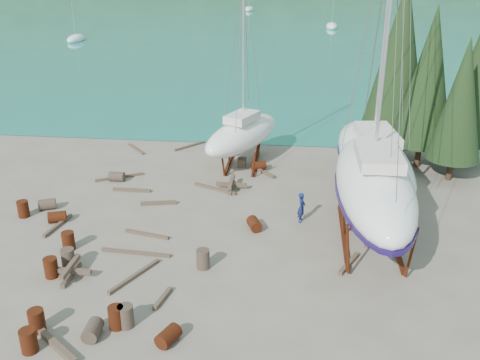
# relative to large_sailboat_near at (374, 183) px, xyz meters

# --- Properties ---
(ground) EXTENTS (600.00, 600.00, 0.00)m
(ground) POSITION_rel_large_sailboat_near_xyz_m (-8.40, -2.08, -2.92)
(ground) COLOR #645C4F
(ground) RESTS_ON ground
(cypress_near_right) EXTENTS (3.60, 3.60, 10.00)m
(cypress_near_right) POSITION_rel_large_sailboat_near_xyz_m (4.10, 9.92, 2.87)
(cypress_near_right) COLOR black
(cypress_near_right) RESTS_ON ground
(cypress_mid_right) EXTENTS (3.06, 3.06, 8.50)m
(cypress_mid_right) POSITION_rel_large_sailboat_near_xyz_m (5.60, 7.92, 2.00)
(cypress_mid_right) COLOR black
(cypress_mid_right) RESTS_ON ground
(cypress_back_left) EXTENTS (4.14, 4.14, 11.50)m
(cypress_back_left) POSITION_rel_large_sailboat_near_xyz_m (2.60, 11.92, 3.74)
(cypress_back_left) COLOR black
(cypress_back_left) RESTS_ON ground
(cypress_far_right) EXTENTS (3.24, 3.24, 9.00)m
(cypress_far_right) POSITION_rel_large_sailboat_near_xyz_m (7.10, 10.92, 2.29)
(cypress_far_right) COLOR black
(cypress_far_right) RESTS_ON ground
(moored_boat_left) EXTENTS (2.00, 5.00, 6.05)m
(moored_boat_left) POSITION_rel_large_sailboat_near_xyz_m (-38.40, 57.92, -2.53)
(moored_boat_left) COLOR white
(moored_boat_left) RESTS_ON ground
(moored_boat_mid) EXTENTS (2.00, 5.00, 6.05)m
(moored_boat_mid) POSITION_rel_large_sailboat_near_xyz_m (1.60, 77.92, -2.53)
(moored_boat_mid) COLOR white
(moored_boat_mid) RESTS_ON ground
(moored_boat_far) EXTENTS (2.00, 5.00, 6.05)m
(moored_boat_far) POSITION_rel_large_sailboat_near_xyz_m (-16.40, 107.92, -2.53)
(moored_boat_far) COLOR white
(moored_boat_far) RESTS_ON ground
(large_sailboat_near) EXTENTS (3.49, 11.55, 18.13)m
(large_sailboat_near) POSITION_rel_large_sailboat_near_xyz_m (0.00, 0.00, 0.00)
(large_sailboat_near) COLOR white
(large_sailboat_near) RESTS_ON ground
(large_sailboat_far) EXTENTS (4.39, 11.00, 16.93)m
(large_sailboat_far) POSITION_rel_large_sailboat_near_xyz_m (0.40, 3.58, -0.15)
(large_sailboat_far) COLOR white
(large_sailboat_far) RESTS_ON ground
(small_sailboat_shore) EXTENTS (5.43, 8.12, 12.47)m
(small_sailboat_shore) POSITION_rel_large_sailboat_near_xyz_m (-7.08, 9.05, -0.87)
(small_sailboat_shore) COLOR white
(small_sailboat_shore) RESTS_ON ground
(worker) EXTENTS (0.48, 0.64, 1.58)m
(worker) POSITION_rel_large_sailboat_near_xyz_m (-3.22, 1.40, -2.13)
(worker) COLOR #111A4C
(worker) RESTS_ON ground
(drum_1) EXTENTS (0.61, 0.90, 0.58)m
(drum_1) POSITION_rel_large_sailboat_near_xyz_m (-10.53, -8.44, -2.63)
(drum_1) COLOR #2D2823
(drum_1) RESTS_ON ground
(drum_2) EXTENTS (1.03, 0.85, 0.58)m
(drum_2) POSITION_rel_large_sailboat_near_xyz_m (-15.56, -0.09, -2.63)
(drum_2) COLOR #56250E
(drum_2) RESTS_ON ground
(drum_3) EXTENTS (0.58, 0.58, 0.88)m
(drum_3) POSITION_rel_large_sailboat_near_xyz_m (-12.42, -9.40, -2.48)
(drum_3) COLOR #56250E
(drum_3) RESTS_ON ground
(drum_4) EXTENTS (1.03, 0.86, 0.58)m
(drum_4) POSITION_rel_large_sailboat_near_xyz_m (-5.96, 8.13, -2.63)
(drum_4) COLOR #56250E
(drum_4) RESTS_ON ground
(drum_5) EXTENTS (0.58, 0.58, 0.88)m
(drum_5) POSITION_rel_large_sailboat_near_xyz_m (-7.42, -3.49, -2.48)
(drum_5) COLOR #2D2823
(drum_5) RESTS_ON ground
(drum_6) EXTENTS (0.87, 1.03, 0.58)m
(drum_6) POSITION_rel_large_sailboat_near_xyz_m (-5.52, 0.27, -2.63)
(drum_6) COLOR #56250E
(drum_6) RESTS_ON ground
(drum_7) EXTENTS (0.58, 0.58, 0.88)m
(drum_7) POSITION_rel_large_sailboat_near_xyz_m (-9.85, -7.81, -2.48)
(drum_7) COLOR #56250E
(drum_7) RESTS_ON ground
(drum_8) EXTENTS (0.58, 0.58, 0.88)m
(drum_8) POSITION_rel_large_sailboat_near_xyz_m (-17.56, 0.30, -2.48)
(drum_8) COLOR #56250E
(drum_8) RESTS_ON ground
(drum_9) EXTENTS (0.88, 0.59, 0.58)m
(drum_9) POSITION_rel_large_sailboat_near_xyz_m (-14.27, 5.41, -2.63)
(drum_9) COLOR #2D2823
(drum_9) RESTS_ON ground
(drum_10) EXTENTS (0.58, 0.58, 0.88)m
(drum_10) POSITION_rel_large_sailboat_near_xyz_m (-13.68, -4.89, -2.48)
(drum_10) COLOR #56250E
(drum_10) RESTS_ON ground
(drum_12) EXTENTS (0.89, 1.04, 0.58)m
(drum_12) POSITION_rel_large_sailboat_near_xyz_m (-7.77, -8.44, -2.63)
(drum_12) COLOR #56250E
(drum_12) RESTS_ON ground
(drum_13) EXTENTS (0.58, 0.58, 0.88)m
(drum_13) POSITION_rel_large_sailboat_near_xyz_m (-12.65, -8.33, -2.48)
(drum_13) COLOR #56250E
(drum_13) RESTS_ON ground
(drum_14) EXTENTS (0.58, 0.58, 0.88)m
(drum_14) POSITION_rel_large_sailboat_near_xyz_m (-13.87, -2.64, -2.48)
(drum_14) COLOR #56250E
(drum_14) RESTS_ON ground
(drum_15) EXTENTS (1.04, 0.88, 0.58)m
(drum_15) POSITION_rel_large_sailboat_near_xyz_m (-16.72, 1.26, -2.63)
(drum_15) COLOR #2D2823
(drum_15) RESTS_ON ground
(drum_16) EXTENTS (0.58, 0.58, 0.88)m
(drum_16) POSITION_rel_large_sailboat_near_xyz_m (-13.27, -4.09, -2.48)
(drum_16) COLOR #2D2823
(drum_16) RESTS_ON ground
(drum_17) EXTENTS (0.58, 0.58, 0.88)m
(drum_17) POSITION_rel_large_sailboat_near_xyz_m (-9.53, -7.71, -2.48)
(drum_17) COLOR #2D2823
(drum_17) RESTS_ON ground
(timber_0) EXTENTS (1.67, 1.90, 0.14)m
(timber_0) POSITION_rel_large_sailboat_near_xyz_m (-14.75, 10.92, -2.85)
(timber_0) COLOR brown
(timber_0) RESTS_ON ground
(timber_1) EXTENTS (1.05, 1.82, 0.19)m
(timber_1) POSITION_rel_large_sailboat_near_xyz_m (-1.09, -2.59, -2.82)
(timber_1) COLOR brown
(timber_1) RESTS_ON ground
(timber_3) EXTENTS (3.29, 0.37, 0.15)m
(timber_3) POSITION_rel_large_sailboat_near_xyz_m (-10.68, -2.71, -2.85)
(timber_3) COLOR brown
(timber_3) RESTS_ON ground
(timber_4) EXTENTS (2.21, 0.17, 0.17)m
(timber_4) POSITION_rel_large_sailboat_near_xyz_m (-12.94, 4.03, -2.83)
(timber_4) COLOR brown
(timber_4) RESTS_ON ground
(timber_5) EXTENTS (1.49, 2.75, 0.16)m
(timber_5) POSITION_rel_large_sailboat_near_xyz_m (-10.17, -4.60, -2.84)
(timber_5) COLOR brown
(timber_5) RESTS_ON ground
(timber_6) EXTENTS (1.33, 1.40, 0.19)m
(timber_6) POSITION_rel_large_sailboat_near_xyz_m (-5.48, 7.46, -2.82)
(timber_6) COLOR brown
(timber_6) RESTS_ON ground
(timber_7) EXTENTS (0.47, 1.45, 0.17)m
(timber_7) POSITION_rel_large_sailboat_near_xyz_m (-8.60, -6.01, -2.83)
(timber_7) COLOR brown
(timber_7) RESTS_ON ground
(timber_8) EXTENTS (1.93, 0.59, 0.19)m
(timber_8) POSITION_rel_large_sailboat_near_xyz_m (-10.97, 2.50, -2.82)
(timber_8) COLOR brown
(timber_8) RESTS_ON ground
(timber_9) EXTENTS (1.83, 2.09, 0.15)m
(timber_9) POSITION_rel_large_sailboat_near_xyz_m (-11.14, 11.92, -2.84)
(timber_9) COLOR brown
(timber_9) RESTS_ON ground
(timber_10) EXTENTS (2.65, 1.34, 0.16)m
(timber_10) POSITION_rel_large_sailboat_near_xyz_m (-8.21, 4.76, -2.84)
(timber_10) COLOR brown
(timber_10) RESTS_ON ground
(timber_11) EXTENTS (2.30, 0.68, 0.15)m
(timber_11) POSITION_rel_large_sailboat_near_xyz_m (-10.65, -0.97, -2.84)
(timber_11) COLOR brown
(timber_11) RESTS_ON ground
(timber_12) EXTENTS (0.55, 2.38, 0.17)m
(timber_12) POSITION_rel_large_sailboat_near_xyz_m (-15.33, -0.62, -2.84)
(timber_12) COLOR brown
(timber_12) RESTS_ON ground
(timber_15) EXTENTS (2.62, 1.57, 0.15)m
(timber_15) POSITION_rel_large_sailboat_near_xyz_m (-14.27, 5.85, -2.85)
(timber_15) COLOR brown
(timber_15) RESTS_ON ground
(timber_16) EXTENTS (2.40, 1.91, 0.23)m
(timber_16) POSITION_rel_large_sailboat_near_xyz_m (-11.73, -9.04, -2.81)
(timber_16) COLOR brown
(timber_16) RESTS_ON ground
(timber_pile_fore) EXTENTS (1.80, 1.80, 0.60)m
(timber_pile_fore) POSITION_rel_large_sailboat_near_xyz_m (-12.86, -4.84, -2.62)
(timber_pile_fore) COLOR brown
(timber_pile_fore) RESTS_ON ground
(timber_pile_aft) EXTENTS (1.80, 1.80, 0.60)m
(timber_pile_aft) POSITION_rel_large_sailboat_near_xyz_m (-7.27, 4.98, -2.62)
(timber_pile_aft) COLOR brown
(timber_pile_aft) RESTS_ON ground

